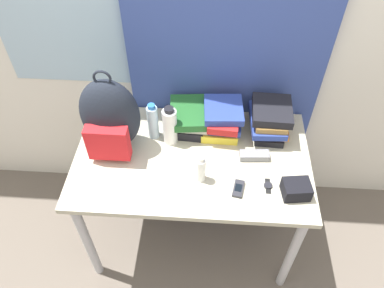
{
  "coord_description": "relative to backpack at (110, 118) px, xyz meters",
  "views": [
    {
      "loc": [
        0.08,
        -0.89,
        2.24
      ],
      "look_at": [
        0.0,
        0.36,
        0.86
      ],
      "focal_mm": 35.0,
      "sensor_mm": 36.0,
      "label": 1
    }
  ],
  "objects": [
    {
      "name": "book_stack_center",
      "position": [
        0.56,
        0.16,
        -0.12
      ],
      "size": [
        0.22,
        0.28,
        0.17
      ],
      "color": "yellow",
      "rests_on": "desk"
    },
    {
      "name": "cell_phone",
      "position": [
        0.65,
        -0.25,
        -0.19
      ],
      "size": [
        0.06,
        0.11,
        0.02
      ],
      "color": "#2D2D33",
      "rests_on": "desk"
    },
    {
      "name": "backpack",
      "position": [
        0.0,
        0.0,
        0.0
      ],
      "size": [
        0.3,
        0.24,
        0.48
      ],
      "color": "#1E232D",
      "rests_on": "desk"
    },
    {
      "name": "book_stack_right",
      "position": [
        0.81,
        0.16,
        -0.11
      ],
      "size": [
        0.21,
        0.29,
        0.18
      ],
      "color": "black",
      "rests_on": "desk"
    },
    {
      "name": "book_stack_left",
      "position": [
        0.38,
        0.16,
        -0.13
      ],
      "size": [
        0.23,
        0.27,
        0.13
      ],
      "color": "black",
      "rests_on": "desk"
    },
    {
      "name": "sunglasses_case",
      "position": [
        0.73,
        -0.04,
        -0.18
      ],
      "size": [
        0.15,
        0.07,
        0.04
      ],
      "color": "gray",
      "rests_on": "desk"
    },
    {
      "name": "wall_back",
      "position": [
        0.41,
        0.39,
        0.29
      ],
      "size": [
        6.0,
        0.06,
        2.5
      ],
      "color": "silver",
      "rests_on": "ground_plane"
    },
    {
      "name": "curtain_blue",
      "position": [
        0.56,
        0.34,
        0.29
      ],
      "size": [
        1.04,
        0.04,
        2.5
      ],
      "color": "#384C93",
      "rests_on": "ground_plane"
    },
    {
      "name": "sports_bottle",
      "position": [
        0.29,
        0.05,
        -0.09
      ],
      "size": [
        0.07,
        0.07,
        0.23
      ],
      "color": "white",
      "rests_on": "desk"
    },
    {
      "name": "desk",
      "position": [
        0.41,
        -0.06,
        -0.3
      ],
      "size": [
        1.22,
        0.73,
        0.76
      ],
      "color": "#B7B299",
      "rests_on": "ground_plane"
    },
    {
      "name": "ground_plane",
      "position": [
        0.41,
        -0.42,
        -0.96
      ],
      "size": [
        12.0,
        12.0,
        0.0
      ],
      "primitive_type": "plane",
      "color": "#665B51"
    },
    {
      "name": "camera_pouch",
      "position": [
        0.91,
        -0.25,
        -0.16
      ],
      "size": [
        0.14,
        0.12,
        0.08
      ],
      "color": "black",
      "rests_on": "desk"
    },
    {
      "name": "wristwatch",
      "position": [
        0.79,
        -0.22,
        -0.2
      ],
      "size": [
        0.04,
        0.09,
        0.01
      ],
      "color": "black",
      "rests_on": "desk"
    },
    {
      "name": "water_bottle",
      "position": [
        0.19,
        0.08,
        -0.1
      ],
      "size": [
        0.06,
        0.06,
        0.22
      ],
      "color": "silver",
      "rests_on": "desk"
    },
    {
      "name": "sunscreen_bottle",
      "position": [
        0.46,
        -0.19,
        -0.13
      ],
      "size": [
        0.05,
        0.05,
        0.16
      ],
      "color": "white",
      "rests_on": "desk"
    }
  ]
}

